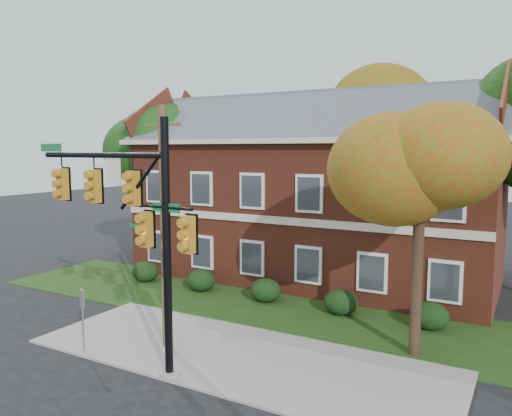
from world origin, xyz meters
The scene contains 15 objects.
ground centered at (0.00, 0.00, 0.00)m, with size 120.00×120.00×0.00m, color black.
sidewalk centered at (0.00, 1.00, 0.04)m, with size 14.00×5.00×0.08m, color gray.
grass_strip centered at (0.00, 6.00, 0.02)m, with size 30.00×6.00×0.04m, color #193811.
apartment_building centered at (-2.00, 11.95, 4.99)m, with size 18.80×8.80×9.74m.
hedge_far_left centered at (-9.00, 6.70, 0.53)m, with size 1.40×1.26×1.05m, color black.
hedge_left centered at (-5.50, 6.70, 0.53)m, with size 1.40×1.26×1.05m, color black.
hedge_center centered at (-2.00, 6.70, 0.53)m, with size 1.40×1.26×1.05m, color black.
hedge_right centered at (1.50, 6.70, 0.53)m, with size 1.40×1.26×1.05m, color black.
hedge_far_right centered at (5.00, 6.70, 0.53)m, with size 1.40×1.26×1.05m, color black.
tree_near_right centered at (5.22, 3.87, 6.67)m, with size 4.50×4.25×8.58m.
tree_left_rear centered at (-11.73, 10.84, 6.68)m, with size 5.40×5.10×8.88m.
tree_far_rear centered at (-0.66, 19.79, 8.84)m, with size 6.84×6.46×11.52m.
traffic_signal centered at (-2.37, -1.10, 4.74)m, with size 6.84×0.80×7.64m.
utility_pole centered at (-2.50, 0.51, 4.14)m, with size 1.26×0.39×8.17m.
sign_post centered at (-4.59, -1.20, 1.47)m, with size 0.31×0.14×2.16m.
Camera 1 is at (8.17, -12.25, 6.71)m, focal length 35.00 mm.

